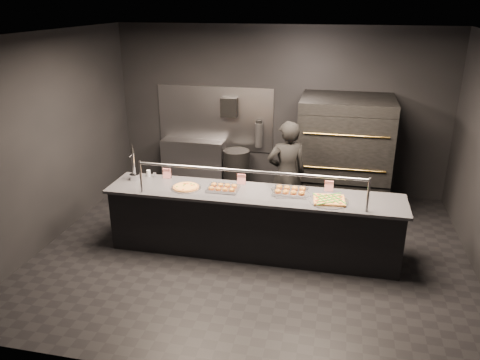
{
  "coord_description": "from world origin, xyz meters",
  "views": [
    {
      "loc": [
        1.07,
        -5.82,
        3.41
      ],
      "look_at": [
        -0.23,
        0.2,
        1.01
      ],
      "focal_mm": 35.0,
      "sensor_mm": 36.0,
      "label": 1
    }
  ],
  "objects_px": {
    "beer_tap": "(134,169)",
    "slider_tray_b": "(290,191)",
    "prep_shelf": "(194,163)",
    "round_pizza": "(186,187)",
    "fire_extinguisher": "(259,135)",
    "towel_dispenser": "(229,107)",
    "worker": "(286,174)",
    "square_pizza": "(329,200)",
    "slider_tray_a": "(223,188)",
    "pizza_oven": "(344,153)",
    "trash_bin": "(236,171)",
    "service_counter": "(253,222)"
  },
  "relations": [
    {
      "from": "prep_shelf",
      "to": "pizza_oven",
      "type": "bearing_deg",
      "value": -8.54
    },
    {
      "from": "slider_tray_b",
      "to": "beer_tap",
      "type": "bearing_deg",
      "value": 179.23
    },
    {
      "from": "slider_tray_b",
      "to": "trash_bin",
      "type": "height_order",
      "value": "slider_tray_b"
    },
    {
      "from": "pizza_oven",
      "to": "prep_shelf",
      "type": "distance_m",
      "value": 2.88
    },
    {
      "from": "service_counter",
      "to": "worker",
      "type": "relative_size",
      "value": 2.4
    },
    {
      "from": "pizza_oven",
      "to": "round_pizza",
      "type": "xyz_separation_m",
      "value": [
        -2.15,
        -1.95,
        -0.03
      ]
    },
    {
      "from": "prep_shelf",
      "to": "fire_extinguisher",
      "type": "relative_size",
      "value": 2.38
    },
    {
      "from": "towel_dispenser",
      "to": "fire_extinguisher",
      "type": "height_order",
      "value": "towel_dispenser"
    },
    {
      "from": "service_counter",
      "to": "slider_tray_b",
      "type": "xyz_separation_m",
      "value": [
        0.5,
        0.09,
        0.48
      ]
    },
    {
      "from": "beer_tap",
      "to": "trash_bin",
      "type": "height_order",
      "value": "beer_tap"
    },
    {
      "from": "pizza_oven",
      "to": "worker",
      "type": "relative_size",
      "value": 1.12
    },
    {
      "from": "slider_tray_a",
      "to": "fire_extinguisher",
      "type": "bearing_deg",
      "value": 88.07
    },
    {
      "from": "beer_tap",
      "to": "worker",
      "type": "relative_size",
      "value": 0.32
    },
    {
      "from": "prep_shelf",
      "to": "round_pizza",
      "type": "distance_m",
      "value": 2.5
    },
    {
      "from": "pizza_oven",
      "to": "worker",
      "type": "height_order",
      "value": "pizza_oven"
    },
    {
      "from": "towel_dispenser",
      "to": "beer_tap",
      "type": "height_order",
      "value": "towel_dispenser"
    },
    {
      "from": "towel_dispenser",
      "to": "round_pizza",
      "type": "bearing_deg",
      "value": -91.18
    },
    {
      "from": "pizza_oven",
      "to": "fire_extinguisher",
      "type": "distance_m",
      "value": 1.63
    },
    {
      "from": "beer_tap",
      "to": "worker",
      "type": "distance_m",
      "value": 2.32
    },
    {
      "from": "service_counter",
      "to": "prep_shelf",
      "type": "xyz_separation_m",
      "value": [
        -1.6,
        2.32,
        -0.01
      ]
    },
    {
      "from": "beer_tap",
      "to": "slider_tray_b",
      "type": "distance_m",
      "value": 2.3
    },
    {
      "from": "beer_tap",
      "to": "worker",
      "type": "height_order",
      "value": "worker"
    },
    {
      "from": "service_counter",
      "to": "fire_extinguisher",
      "type": "bearing_deg",
      "value": 98.3
    },
    {
      "from": "pizza_oven",
      "to": "fire_extinguisher",
      "type": "bearing_deg",
      "value": 162.11
    },
    {
      "from": "beer_tap",
      "to": "round_pizza",
      "type": "xyz_separation_m",
      "value": [
        0.85,
        -0.17,
        -0.14
      ]
    },
    {
      "from": "pizza_oven",
      "to": "fire_extinguisher",
      "type": "height_order",
      "value": "pizza_oven"
    },
    {
      "from": "round_pizza",
      "to": "square_pizza",
      "type": "xyz_separation_m",
      "value": [
        1.98,
        -0.04,
        0.0
      ]
    },
    {
      "from": "slider_tray_a",
      "to": "trash_bin",
      "type": "bearing_deg",
      "value": 97.62
    },
    {
      "from": "pizza_oven",
      "to": "trash_bin",
      "type": "relative_size",
      "value": 2.36
    },
    {
      "from": "fire_extinguisher",
      "to": "round_pizza",
      "type": "relative_size",
      "value": 1.2
    },
    {
      "from": "round_pizza",
      "to": "worker",
      "type": "distance_m",
      "value": 1.65
    },
    {
      "from": "fire_extinguisher",
      "to": "beer_tap",
      "type": "bearing_deg",
      "value": -122.43
    },
    {
      "from": "towel_dispenser",
      "to": "square_pizza",
      "type": "relative_size",
      "value": 0.68
    },
    {
      "from": "prep_shelf",
      "to": "towel_dispenser",
      "type": "relative_size",
      "value": 3.43
    },
    {
      "from": "slider_tray_b",
      "to": "worker",
      "type": "bearing_deg",
      "value": 99.99
    },
    {
      "from": "prep_shelf",
      "to": "fire_extinguisher",
      "type": "xyz_separation_m",
      "value": [
        1.25,
        0.08,
        0.61
      ]
    },
    {
      "from": "fire_extinguisher",
      "to": "beer_tap",
      "type": "xyz_separation_m",
      "value": [
        -1.45,
        -2.28,
        0.02
      ]
    },
    {
      "from": "prep_shelf",
      "to": "fire_extinguisher",
      "type": "height_order",
      "value": "fire_extinguisher"
    },
    {
      "from": "towel_dispenser",
      "to": "slider_tray_b",
      "type": "distance_m",
      "value": 2.76
    },
    {
      "from": "slider_tray_a",
      "to": "prep_shelf",
      "type": "bearing_deg",
      "value": 116.83
    },
    {
      "from": "slider_tray_a",
      "to": "slider_tray_b",
      "type": "relative_size",
      "value": 0.78
    },
    {
      "from": "service_counter",
      "to": "prep_shelf",
      "type": "bearing_deg",
      "value": 124.59
    },
    {
      "from": "square_pizza",
      "to": "worker",
      "type": "relative_size",
      "value": 0.3
    },
    {
      "from": "slider_tray_b",
      "to": "trash_bin",
      "type": "relative_size",
      "value": 0.69
    },
    {
      "from": "service_counter",
      "to": "towel_dispenser",
      "type": "distance_m",
      "value": 2.78
    },
    {
      "from": "slider_tray_a",
      "to": "square_pizza",
      "type": "relative_size",
      "value": 0.85
    },
    {
      "from": "towel_dispenser",
      "to": "slider_tray_a",
      "type": "distance_m",
      "value": 2.5
    },
    {
      "from": "slider_tray_a",
      "to": "square_pizza",
      "type": "distance_m",
      "value": 1.47
    },
    {
      "from": "towel_dispenser",
      "to": "worker",
      "type": "relative_size",
      "value": 0.21
    },
    {
      "from": "square_pizza",
      "to": "slider_tray_a",
      "type": "bearing_deg",
      "value": 176.26
    }
  ]
}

